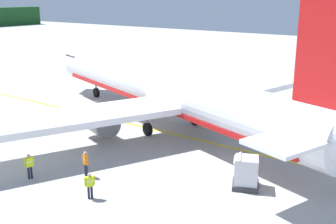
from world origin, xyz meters
TOP-DOWN VIEW (x-y plane):
  - airliner_foreground at (27.36, 19.48)m, footprint 33.95×40.55m
  - cargo_container_near at (36.02, 7.17)m, footprint 2.53×2.53m
  - cargo_container_mid at (20.37, 8.18)m, footprint 2.15×2.15m
  - crew_marshaller at (15.64, 17.42)m, footprint 0.36×0.60m
  - crew_loader_left at (27.98, 7.25)m, footprint 0.42×0.56m
  - crew_loader_right at (13.22, 20.10)m, footprint 0.61×0.35m
  - crew_supervisor at (13.59, 14.89)m, footprint 0.55×0.43m
  - apron_guide_line at (26.14, 15.02)m, footprint 0.30×60.00m

SIDE VIEW (x-z plane):
  - apron_guide_line at x=26.14m, z-range 0.00..0.01m
  - crew_supervisor at x=13.59m, z-range 0.14..1.76m
  - cargo_container_near at x=36.02m, z-range -0.06..1.98m
  - crew_loader_left at x=27.98m, z-range 0.15..1.82m
  - cargo_container_mid at x=20.37m, z-range -0.05..2.05m
  - crew_loader_right at x=13.22m, z-range 0.16..1.87m
  - crew_marshaller at x=15.64m, z-range 0.16..1.91m
  - airliner_foreground at x=27.36m, z-range -2.56..9.34m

